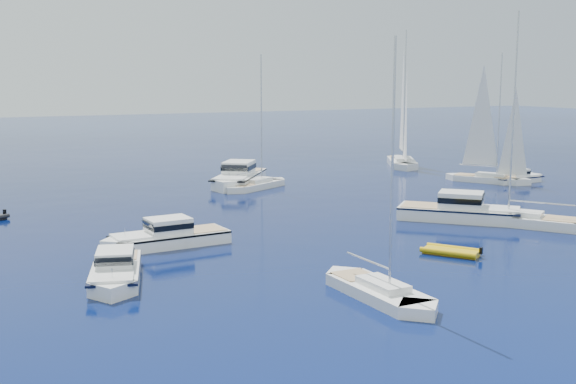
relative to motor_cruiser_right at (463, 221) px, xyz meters
name	(u,v)px	position (x,y,z in m)	size (l,w,h in m)	color
ground	(390,303)	(-18.43, -16.10, 0.00)	(400.00, 400.00, 0.00)	navy
motor_cruiser_right	(463,221)	(0.00, 0.00, 0.00)	(3.68, 12.02, 3.16)	white
motor_cruiser_left	(116,281)	(-30.83, -5.27, 0.00)	(2.86, 9.36, 2.46)	white
motor_cruiser_centre	(166,246)	(-25.49, 2.18, 0.00)	(3.08, 10.07, 2.64)	white
motor_cruiser_far_r	(518,182)	(20.50, 14.86, 0.00)	(2.35, 7.70, 2.02)	silver
motor_cruiser_distant	(238,185)	(-9.58, 27.23, 0.00)	(4.03, 13.18, 3.46)	white
sailboat_fore	(378,297)	(-18.39, -14.90, 0.00)	(2.62, 10.06, 14.79)	white
sailboat_mid_r	(523,225)	(3.17, -3.77, 0.00)	(3.19, 12.26, 18.02)	white
sailboat_centre	(256,188)	(-8.75, 24.12, 0.00)	(2.67, 10.27, 15.10)	silver
sailboat_sails_r	(487,182)	(17.33, 16.52, 0.00)	(2.72, 10.47, 15.39)	white
sailboat_sails_far	(402,166)	(17.44, 33.76, 0.00)	(3.36, 12.91, 18.98)	silver
tender_yellow	(451,254)	(-8.52, -8.94, 0.00)	(2.22, 4.13, 0.95)	gold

